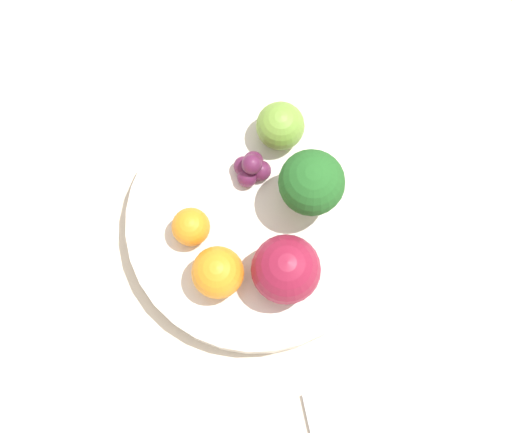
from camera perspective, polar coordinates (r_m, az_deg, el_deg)
The scene contains 9 objects.
ground_plane at distance 0.73m, azimuth 0.00°, elevation -1.21°, with size 6.00×6.00×0.00m, color gray.
table_surface at distance 0.72m, azimuth 0.00°, elevation -1.02°, with size 1.20×1.20×0.02m.
bowl at distance 0.70m, azimuth 0.00°, elevation -0.53°, with size 0.25×0.25×0.03m.
broccoli at distance 0.65m, azimuth 4.46°, elevation 2.67°, with size 0.06×0.06×0.08m.
apple_red at distance 0.69m, azimuth 1.81°, elevation 7.29°, with size 0.05×0.05×0.05m.
apple_green at distance 0.64m, azimuth 2.41°, elevation -4.25°, with size 0.06×0.06×0.06m.
orange_front at distance 0.65m, azimuth -3.08°, elevation -4.50°, with size 0.05×0.05×0.05m.
orange_back at distance 0.66m, azimuth -5.24°, elevation -0.83°, with size 0.04×0.04×0.04m.
grape_cluster at distance 0.68m, azimuth -0.37°, elevation 3.91°, with size 0.04×0.04×0.04m.
Camera 1 is at (-0.05, 0.17, 0.71)m, focal length 50.00 mm.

